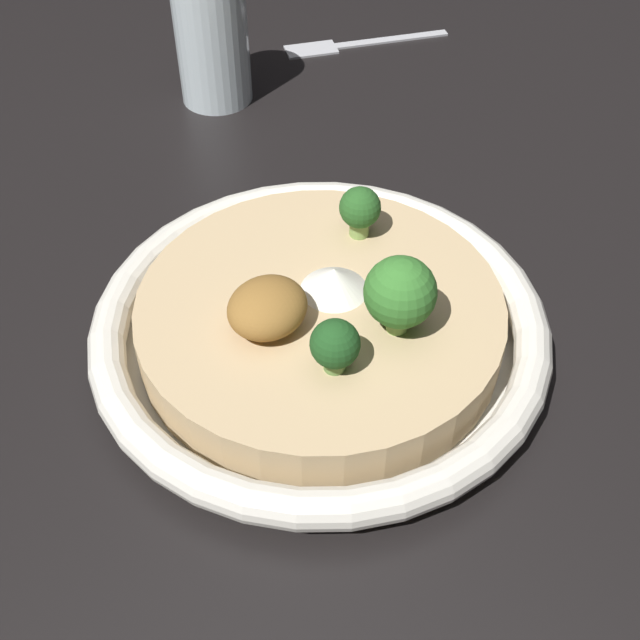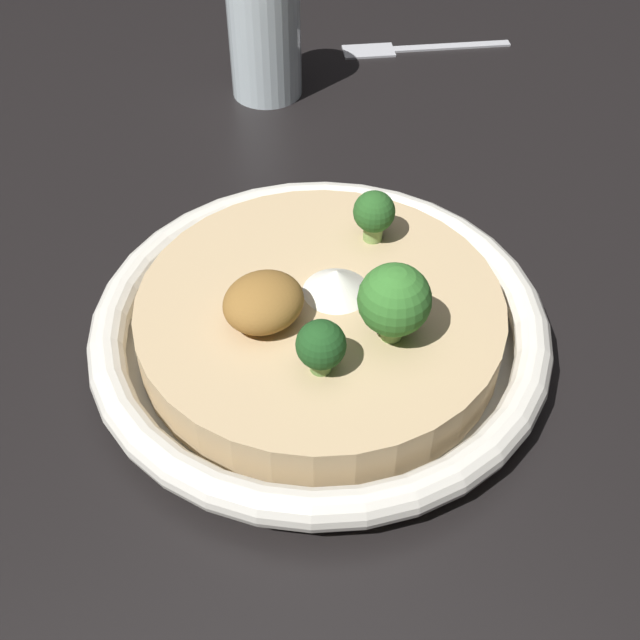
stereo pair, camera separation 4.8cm
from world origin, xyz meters
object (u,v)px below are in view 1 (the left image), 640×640
object	(u,v)px
drinking_glass	(212,36)
broccoli_left	(360,209)
risotto_bowl	(320,326)
broccoli_back_right	(335,345)
fork_utensil	(350,44)
broccoli_back_left	(400,293)

from	to	relation	value
drinking_glass	broccoli_left	bearing A→B (deg)	64.50
drinking_glass	risotto_bowl	bearing A→B (deg)	55.37
broccoli_back_right	fork_utensil	xyz separation A→B (m)	(-0.37, -0.26, -0.06)
fork_utensil	risotto_bowl	bearing A→B (deg)	71.01
risotto_bowl	fork_utensil	distance (m)	0.40
broccoli_left	broccoli_back_right	world-z (taller)	broccoli_left
risotto_bowl	broccoli_left	distance (m)	0.08
broccoli_back_right	drinking_glass	distance (m)	0.37
risotto_bowl	broccoli_back_left	distance (m)	0.07
broccoli_back_right	fork_utensil	distance (m)	0.45
fork_utensil	drinking_glass	bearing A→B (deg)	24.26
drinking_glass	fork_utensil	bearing A→B (deg)	167.68
risotto_bowl	drinking_glass	size ratio (longest dim) A/B	2.44
broccoli_left	drinking_glass	xyz separation A→B (m)	(-0.11, -0.24, -0.00)
broccoli_back_left	drinking_glass	world-z (taller)	drinking_glass
broccoli_back_left	drinking_glass	distance (m)	0.35
broccoli_back_right	drinking_glass	xyz separation A→B (m)	(-0.21, -0.30, -0.00)
broccoli_back_left	fork_utensil	xyz separation A→B (m)	(-0.32, -0.27, -0.07)
broccoli_left	broccoli_back_right	distance (m)	0.12
risotto_bowl	broccoli_back_left	xyz separation A→B (m)	(-0.01, 0.05, 0.05)
risotto_bowl	broccoli_left	xyz separation A→B (m)	(-0.06, -0.02, 0.04)
broccoli_left	drinking_glass	distance (m)	0.27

